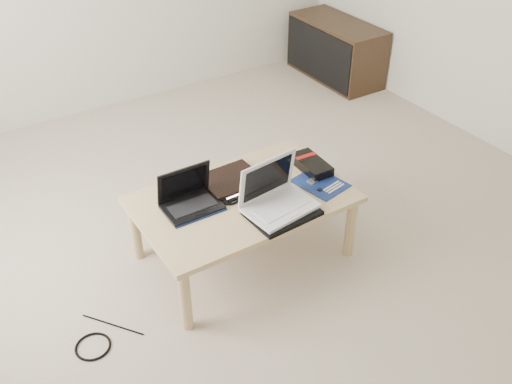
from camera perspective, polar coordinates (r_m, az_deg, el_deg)
ground at (r=3.37m, az=-0.39°, el=-3.81°), size 4.00×4.00×0.00m
coffee_table at (r=2.99m, az=-1.33°, el=-1.23°), size 1.10×0.70×0.40m
media_cabinet at (r=5.19m, az=7.94°, el=13.87°), size 0.41×0.90×0.50m
book at (r=3.06m, az=-2.51°, el=1.20°), size 0.31×0.26×0.03m
netbook at (r=2.89m, az=-6.66°, el=-0.70°), size 0.29×0.21×0.21m
tablet at (r=3.02m, az=-2.02°, el=0.51°), size 0.26×0.20×0.01m
remote at (r=3.03m, az=1.83°, el=0.74°), size 0.11×0.24×0.02m
neoprene_sleeve at (r=2.84m, az=2.65°, el=-2.09°), size 0.35×0.26×0.02m
white_laptop at (r=2.83m, az=2.01°, el=-0.53°), size 0.37×0.28×0.25m
motherboard at (r=3.07m, az=6.46°, el=0.90°), size 0.26×0.30×0.01m
gpu_box at (r=3.18m, az=5.55°, el=2.73°), size 0.14×0.26×0.06m
cable_coil at (r=2.94m, az=-2.69°, el=-0.66°), size 0.12×0.12×0.01m
floor_cable_coil at (r=2.86m, az=-15.99°, el=-14.63°), size 0.20×0.20×0.01m
floor_cable_trail at (r=2.93m, az=-14.12°, el=-12.75°), size 0.21×0.28×0.01m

